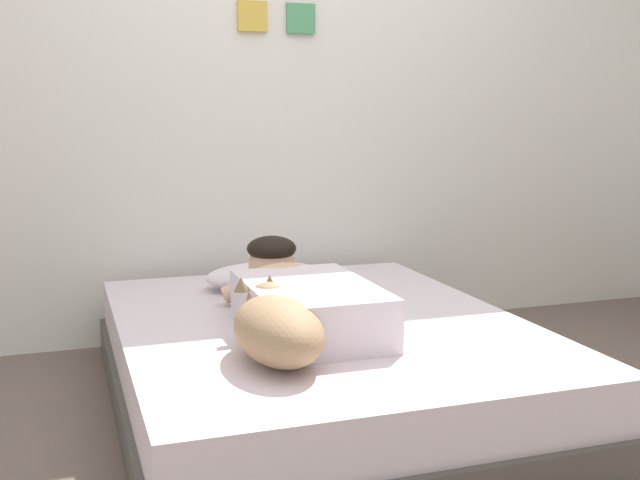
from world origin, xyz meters
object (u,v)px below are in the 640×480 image
(dog, at_px, (277,326))
(coffee_cup, at_px, (344,289))
(pillow, at_px, (265,276))
(person_lying, at_px, (298,296))
(cell_phone, at_px, (356,336))
(bed, at_px, (319,364))

(dog, distance_m, coffee_cup, 0.85)
(pillow, relative_size, person_lying, 0.57)
(pillow, distance_m, person_lying, 0.61)
(dog, xyz_separation_m, cell_phone, (0.32, 0.14, -0.10))
(pillow, bearing_deg, coffee_cup, -45.86)
(person_lying, xyz_separation_m, dog, (-0.18, -0.36, -0.00))
(pillow, xyz_separation_m, person_lying, (-0.03, -0.61, 0.05))
(person_lying, height_order, dog, person_lying)
(dog, bearing_deg, coffee_cup, 54.92)
(pillow, height_order, coffee_cup, pillow)
(person_lying, bearing_deg, dog, -116.78)
(bed, bearing_deg, cell_phone, -79.59)
(bed, relative_size, dog, 3.32)
(pillow, bearing_deg, person_lying, -93.23)
(cell_phone, bearing_deg, coffee_cup, 73.63)
(pillow, relative_size, coffee_cup, 4.16)
(coffee_cup, distance_m, cell_phone, 0.58)
(dog, bearing_deg, bed, 55.16)
(pillow, distance_m, coffee_cup, 0.39)
(bed, distance_m, dog, 0.55)
(bed, distance_m, pillow, 0.62)
(bed, relative_size, cell_phone, 13.65)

